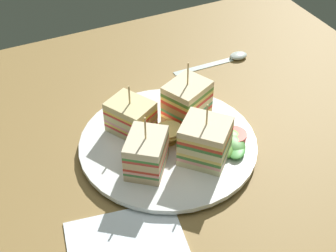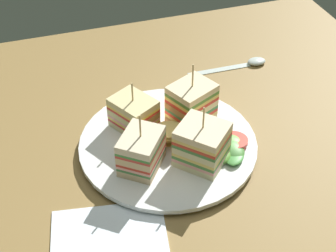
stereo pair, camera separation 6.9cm
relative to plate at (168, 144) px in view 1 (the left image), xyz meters
The scene contains 10 objects.
ground_plane 1.71cm from the plate, ahead, with size 92.28×77.61×1.80cm, color olive.
plate is the anchor object (origin of this frame).
sandwich_wedge_0 7.11cm from the plate, 121.19° to the left, with size 8.64×8.65×9.55cm.
sandwich_wedge_1 7.18cm from the plate, 143.28° to the right, with size 8.01×7.44×10.22cm.
sandwich_wedge_2 6.84cm from the plate, 51.08° to the right, with size 7.45×8.00×8.14cm.
sandwich_wedge_3 6.94cm from the plate, 35.86° to the left, with size 7.76×8.05×9.04cm.
chip_pile 1.99cm from the plate, 96.68° to the right, with size 5.86×6.48×2.89cm.
salad_garnish 9.40cm from the plate, 149.44° to the left, with size 6.52×7.62×1.37cm.
spoon 26.41cm from the plate, 140.65° to the right, with size 15.04×2.52×1.00cm.
napkin 18.05cm from the plate, 48.39° to the left, with size 14.29×10.61×0.50cm, color white.
Camera 1 is at (22.59, 47.54, 49.54)cm, focal length 51.63 mm.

